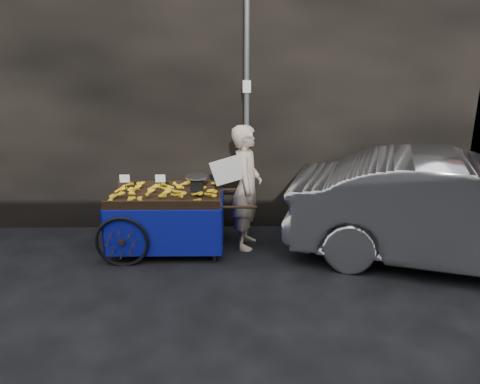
{
  "coord_description": "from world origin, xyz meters",
  "views": [
    {
      "loc": [
        0.1,
        -5.88,
        3.06
      ],
      "look_at": [
        0.19,
        0.5,
        0.99
      ],
      "focal_mm": 35.0,
      "sensor_mm": 36.0,
      "label": 1
    }
  ],
  "objects_px": {
    "banana_cart": "(163,202)",
    "plastic_bag": "(214,247)",
    "parked_car": "(460,212)",
    "vendor": "(246,187)"
  },
  "relations": [
    {
      "from": "banana_cart",
      "to": "parked_car",
      "type": "height_order",
      "value": "parked_car"
    },
    {
      "from": "banana_cart",
      "to": "parked_car",
      "type": "distance_m",
      "value": 4.24
    },
    {
      "from": "banana_cart",
      "to": "plastic_bag",
      "type": "xyz_separation_m",
      "value": [
        0.77,
        -0.21,
        -0.65
      ]
    },
    {
      "from": "vendor",
      "to": "banana_cart",
      "type": "bearing_deg",
      "value": 101.75
    },
    {
      "from": "vendor",
      "to": "plastic_bag",
      "type": "height_order",
      "value": "vendor"
    },
    {
      "from": "banana_cart",
      "to": "vendor",
      "type": "bearing_deg",
      "value": 4.77
    },
    {
      "from": "plastic_bag",
      "to": "parked_car",
      "type": "xyz_separation_m",
      "value": [
        3.44,
        -0.34,
        0.66
      ]
    },
    {
      "from": "plastic_bag",
      "to": "parked_car",
      "type": "height_order",
      "value": "parked_car"
    },
    {
      "from": "banana_cart",
      "to": "plastic_bag",
      "type": "relative_size",
      "value": 8.68
    },
    {
      "from": "banana_cart",
      "to": "plastic_bag",
      "type": "distance_m",
      "value": 1.02
    }
  ]
}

